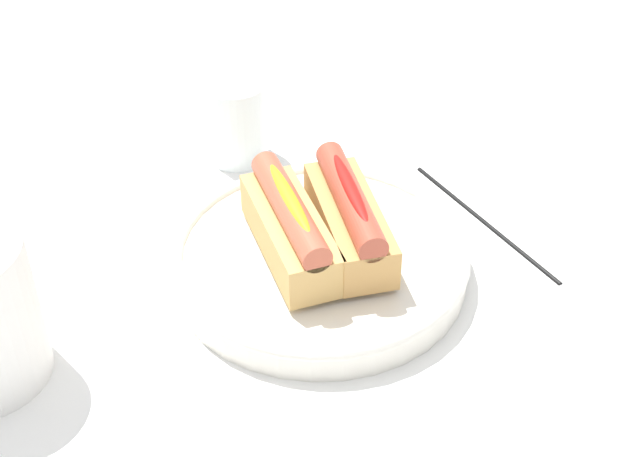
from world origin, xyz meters
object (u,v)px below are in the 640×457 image
chopstick_near (484,220)px  water_glass (236,125)px  hotdog_front (350,217)px  serving_bowl (320,259)px  hotdog_back (290,227)px

chopstick_near → water_glass: bearing=33.4°
hotdog_front → chopstick_near: hotdog_front is taller
water_glass → chopstick_near: water_glass is taller
serving_bowl → hotdog_front: bearing=-93.9°
hotdog_front → hotdog_back: size_ratio=1.03×
serving_bowl → chopstick_near: serving_bowl is taller
hotdog_front → hotdog_back: bearing=86.1°
serving_bowl → hotdog_back: hotdog_back is taller
hotdog_back → water_glass: hotdog_back is taller
hotdog_front → chopstick_near: 0.17m
hotdog_front → water_glass: (0.22, 0.05, -0.02)m
hotdog_front → water_glass: 0.23m
serving_bowl → hotdog_front: (-0.00, -0.03, 0.04)m
serving_bowl → hotdog_back: size_ratio=1.82×
chopstick_near → hotdog_front: bearing=86.4°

